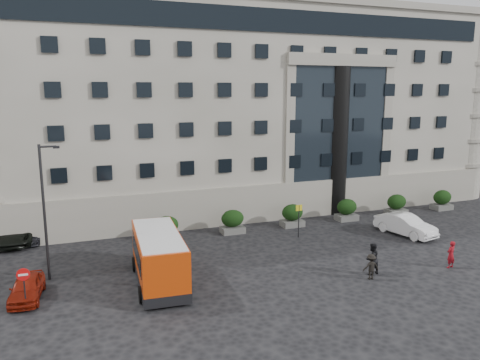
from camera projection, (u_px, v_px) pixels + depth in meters
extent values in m
plane|color=black|center=(257.00, 270.00, 28.96)|extent=(120.00, 120.00, 0.00)
cube|color=gray|center=(230.00, 109.00, 49.56)|extent=(44.00, 24.00, 18.00)
cylinder|color=black|center=(337.00, 142.00, 41.36)|extent=(1.80, 1.80, 13.00)
cube|color=#545452|center=(167.00, 237.00, 34.69)|extent=(1.80, 1.20, 0.50)
ellipsoid|color=black|center=(166.00, 225.00, 34.51)|extent=(1.80, 1.26, 1.34)
cube|color=#545452|center=(233.00, 230.00, 36.49)|extent=(1.80, 1.20, 0.50)
ellipsoid|color=black|center=(233.00, 218.00, 36.32)|extent=(1.80, 1.26, 1.34)
cube|color=#545452|center=(292.00, 223.00, 38.30)|extent=(1.80, 1.20, 0.50)
ellipsoid|color=black|center=(292.00, 212.00, 38.13)|extent=(1.80, 1.26, 1.34)
cube|color=#545452|center=(346.00, 217.00, 40.10)|extent=(1.80, 1.20, 0.50)
ellipsoid|color=black|center=(347.00, 207.00, 39.93)|extent=(1.80, 1.26, 1.34)
cube|color=#545452|center=(396.00, 212.00, 41.91)|extent=(1.80, 1.20, 0.50)
ellipsoid|color=black|center=(397.00, 202.00, 41.74)|extent=(1.80, 1.26, 1.34)
cube|color=#545452|center=(441.00, 207.00, 43.72)|extent=(1.80, 1.20, 0.50)
ellipsoid|color=black|center=(442.00, 197.00, 43.54)|extent=(1.80, 1.26, 1.34)
cylinder|color=#262628|center=(44.00, 214.00, 26.79)|extent=(0.16, 0.16, 8.00)
cylinder|color=#262628|center=(48.00, 147.00, 26.23)|extent=(0.90, 0.12, 0.12)
cube|color=black|center=(56.00, 147.00, 26.39)|extent=(0.35, 0.18, 0.14)
cylinder|color=#262628|center=(299.00, 221.00, 35.23)|extent=(0.08, 0.08, 2.50)
cube|color=yellow|center=(299.00, 208.00, 35.03)|extent=(0.50, 0.06, 0.45)
cylinder|color=#262628|center=(25.00, 291.00, 23.32)|extent=(0.08, 0.08, 2.20)
cylinder|color=red|center=(23.00, 275.00, 23.09)|extent=(0.64, 0.05, 0.64)
cube|color=white|center=(23.00, 275.00, 23.06)|extent=(0.45, 0.04, 0.10)
cube|color=#C03709|center=(159.00, 254.00, 26.70)|extent=(2.91, 7.24, 2.39)
cube|color=black|center=(159.00, 276.00, 26.94)|extent=(2.95, 7.28, 0.55)
cube|color=black|center=(158.00, 250.00, 26.65)|extent=(2.86, 5.69, 1.06)
cube|color=silver|center=(158.00, 235.00, 26.48)|extent=(2.76, 6.88, 0.18)
cylinder|color=black|center=(142.00, 294.00, 24.46)|extent=(0.34, 0.92, 0.90)
cylinder|color=black|center=(187.00, 289.00, 25.15)|extent=(0.34, 0.92, 0.90)
cylinder|color=black|center=(135.00, 264.00, 28.73)|extent=(0.34, 0.92, 0.90)
cylinder|color=black|center=(174.00, 260.00, 29.42)|extent=(0.34, 0.92, 0.90)
cylinder|color=black|center=(0.00, 225.00, 37.03)|extent=(0.50, 0.98, 0.94)
imported|color=maroon|center=(27.00, 288.00, 24.83)|extent=(1.92, 3.91, 1.28)
imported|color=black|center=(31.00, 231.00, 34.72)|extent=(2.26, 4.61, 1.29)
imported|color=black|center=(14.00, 231.00, 34.23)|extent=(2.66, 5.72, 1.59)
imported|color=white|center=(405.00, 225.00, 35.89)|extent=(2.76, 5.12, 1.60)
imported|color=maroon|center=(451.00, 254.00, 29.21)|extent=(0.70, 0.52, 1.73)
imported|color=black|center=(372.00, 259.00, 28.15)|extent=(1.09, 0.93, 1.96)
imported|color=black|center=(371.00, 267.00, 27.46)|extent=(1.06, 0.69, 1.54)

